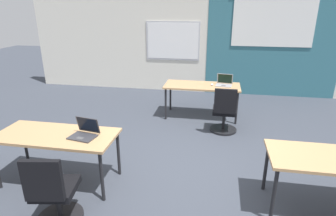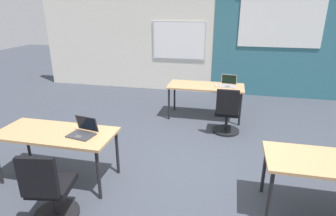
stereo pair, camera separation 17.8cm
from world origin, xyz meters
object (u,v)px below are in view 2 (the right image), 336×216
(desk_near_left, at_px, (56,136))
(chair_near_left_inner, at_px, (50,192))
(desk_far_center, at_px, (206,88))
(mouse_far_right, at_px, (216,85))
(laptop_near_left_inner, at_px, (83,131))
(laptop_far_right, at_px, (228,84))
(chair_far_right, at_px, (227,115))

(desk_near_left, relative_size, chair_near_left_inner, 1.74)
(desk_far_center, distance_m, chair_near_left_inner, 3.83)
(mouse_far_right, xyz_separation_m, laptop_near_left_inner, (-1.55, -2.81, 0.03))
(laptop_far_right, distance_m, chair_far_right, 0.90)
(chair_far_right, xyz_separation_m, laptop_near_left_inner, (-1.83, -2.04, 0.39))
(desk_near_left, height_order, laptop_near_left_inner, laptop_near_left_inner)
(desk_far_center, distance_m, chair_far_right, 0.94)
(laptop_far_right, bearing_deg, chair_near_left_inner, -109.10)
(desk_near_left, distance_m, laptop_near_left_inner, 0.42)
(desk_near_left, relative_size, chair_far_right, 1.74)
(mouse_far_right, bearing_deg, laptop_far_right, 9.41)
(desk_near_left, relative_size, laptop_far_right, 4.40)
(mouse_far_right, distance_m, laptop_near_left_inner, 3.21)
(laptop_far_right, height_order, chair_far_right, laptop_far_right)
(laptop_far_right, xyz_separation_m, chair_near_left_inner, (-1.82, -3.63, -0.39))
(desk_near_left, relative_size, mouse_far_right, 15.88)
(laptop_near_left_inner, bearing_deg, chair_far_right, 58.29)
(desk_far_center, relative_size, chair_far_right, 1.74)
(mouse_far_right, bearing_deg, chair_far_right, -70.44)
(mouse_far_right, xyz_separation_m, chair_near_left_inner, (-1.57, -3.59, -0.36))
(desk_near_left, xyz_separation_m, laptop_far_right, (2.21, 2.86, 0.11))
(desk_far_center, xyz_separation_m, chair_near_left_inner, (-1.36, -3.57, -0.28))
(desk_far_center, height_order, mouse_far_right, mouse_far_right)
(desk_near_left, bearing_deg, chair_far_right, 42.50)
(desk_near_left, distance_m, chair_far_right, 3.04)
(chair_far_right, bearing_deg, chair_near_left_inner, 57.49)
(desk_near_left, height_order, desk_far_center, same)
(chair_far_right, height_order, laptop_near_left_inner, laptop_near_left_inner)
(desk_far_center, distance_m, mouse_far_right, 0.22)
(mouse_far_right, bearing_deg, desk_far_center, -175.78)
(laptop_far_right, relative_size, mouse_far_right, 3.61)
(laptop_far_right, distance_m, chair_near_left_inner, 4.08)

